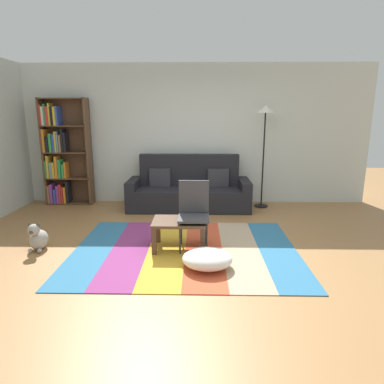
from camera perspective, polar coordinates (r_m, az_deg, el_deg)
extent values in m
plane|color=#9E7042|center=(4.49, 0.27, -9.78)|extent=(14.00, 14.00, 0.00)
cube|color=silver|center=(6.70, 0.63, 9.73)|extent=(6.80, 0.10, 2.70)
cube|color=teal|center=(4.68, -16.43, -9.34)|extent=(0.49, 2.24, 0.01)
cube|color=#843370|center=(4.56, -10.50, -9.62)|extent=(0.49, 2.24, 0.01)
cube|color=gold|center=(4.49, -4.30, -9.80)|extent=(0.49, 2.24, 0.01)
cube|color=#C64C2D|center=(4.47, 2.02, -9.87)|extent=(0.49, 2.24, 0.01)
cube|color=tan|center=(4.50, 8.32, -9.82)|extent=(0.49, 2.24, 0.01)
cube|color=teal|center=(4.59, 14.45, -9.67)|extent=(0.49, 2.24, 0.01)
cube|color=black|center=(6.29, -0.54, -1.12)|extent=(1.90, 0.80, 0.40)
cube|color=black|center=(6.48, -0.47, 3.83)|extent=(1.90, 0.20, 0.60)
cube|color=black|center=(6.38, -9.92, -0.36)|extent=(0.18, 0.80, 0.56)
cube|color=black|center=(6.32, 8.92, -0.45)|extent=(0.18, 0.80, 0.56)
cube|color=#333338|center=(6.42, -5.42, 2.42)|extent=(0.42, 0.19, 0.36)
cube|color=#333338|center=(6.39, 4.44, 2.38)|extent=(0.42, 0.19, 0.36)
cube|color=brown|center=(7.14, -23.82, 6.23)|extent=(0.04, 0.28, 2.05)
cube|color=brown|center=(6.82, -17.18, 6.49)|extent=(0.04, 0.28, 2.05)
cube|color=brown|center=(7.09, -20.18, 6.50)|extent=(0.90, 0.01, 2.05)
cube|color=brown|center=(7.14, -19.92, -1.68)|extent=(0.86, 0.28, 0.02)
cube|color=brown|center=(7.04, -20.24, 2.29)|extent=(0.86, 0.28, 0.02)
cube|color=brown|center=(6.97, -20.57, 6.36)|extent=(0.86, 0.28, 0.02)
cube|color=brown|center=(6.93, -20.91, 10.50)|extent=(0.86, 0.28, 0.02)
cube|color=brown|center=(6.93, -21.26, 14.65)|extent=(0.86, 0.28, 0.02)
cube|color=#8C6647|center=(7.22, -23.07, -0.31)|extent=(0.04, 0.18, 0.34)
cube|color=purple|center=(7.19, -22.70, -0.20)|extent=(0.05, 0.18, 0.38)
cube|color=#334CB2|center=(7.17, -22.21, -0.62)|extent=(0.05, 0.16, 0.27)
cube|color=purple|center=(7.17, -21.70, -0.26)|extent=(0.05, 0.23, 0.35)
cube|color=red|center=(7.12, -21.44, -0.22)|extent=(0.04, 0.17, 0.37)
cube|color=red|center=(7.11, -21.11, -0.42)|extent=(0.03, 0.17, 0.33)
cube|color=orange|center=(7.13, -20.61, -0.35)|extent=(0.04, 0.26, 0.32)
cube|color=black|center=(7.08, -20.29, 0.06)|extent=(0.04, 0.21, 0.44)
cube|color=green|center=(7.13, -23.48, 3.57)|extent=(0.03, 0.18, 0.33)
cube|color=gold|center=(7.13, -23.15, 4.02)|extent=(0.04, 0.23, 0.43)
cube|color=#668C99|center=(7.09, -22.78, 3.51)|extent=(0.04, 0.18, 0.31)
cube|color=gold|center=(7.07, -22.40, 3.49)|extent=(0.05, 0.18, 0.30)
cube|color=orange|center=(7.05, -21.97, 3.98)|extent=(0.05, 0.20, 0.42)
cube|color=green|center=(7.04, -21.46, 3.78)|extent=(0.05, 0.22, 0.36)
cube|color=green|center=(7.02, -20.97, 3.42)|extent=(0.04, 0.21, 0.27)
cube|color=orange|center=(6.99, -20.66, 3.60)|extent=(0.03, 0.19, 0.32)
cube|color=orange|center=(7.10, -23.70, 8.06)|extent=(0.04, 0.26, 0.43)
cube|color=black|center=(7.07, -23.22, 7.50)|extent=(0.05, 0.24, 0.29)
cube|color=green|center=(7.02, -22.86, 7.75)|extent=(0.05, 0.18, 0.35)
cube|color=#334CB2|center=(7.00, -22.39, 7.75)|extent=(0.04, 0.19, 0.35)
cube|color=gold|center=(6.98, -22.09, 7.96)|extent=(0.03, 0.19, 0.39)
cube|color=#668C99|center=(7.00, -21.69, 8.00)|extent=(0.03, 0.26, 0.39)
cube|color=#8C6647|center=(6.98, -21.34, 7.76)|extent=(0.04, 0.25, 0.33)
cube|color=black|center=(6.95, -21.04, 8.23)|extent=(0.03, 0.24, 0.44)
cube|color=black|center=(6.92, -20.71, 7.96)|extent=(0.04, 0.21, 0.38)
cube|color=red|center=(7.06, -24.22, 11.89)|extent=(0.03, 0.20, 0.38)
cube|color=silver|center=(7.03, -23.99, 11.76)|extent=(0.04, 0.16, 0.35)
cube|color=green|center=(7.04, -23.62, 12.00)|extent=(0.03, 0.22, 0.40)
cube|color=red|center=(6.99, -23.35, 11.84)|extent=(0.05, 0.16, 0.35)
cube|color=gold|center=(6.99, -22.99, 12.10)|extent=(0.03, 0.19, 0.41)
cube|color=black|center=(6.96, -22.67, 11.89)|extent=(0.04, 0.17, 0.35)
cube|color=gold|center=(6.98, -22.13, 11.92)|extent=(0.05, 0.26, 0.35)
cube|color=#334CB2|center=(6.96, -21.79, 12.00)|extent=(0.03, 0.25, 0.36)
cube|color=#513826|center=(4.39, -2.19, -5.07)|extent=(0.70, 0.50, 0.04)
cube|color=#513826|center=(4.29, -6.49, -8.34)|extent=(0.06, 0.06, 0.35)
cube|color=#513826|center=(4.26, 1.87, -8.45)|extent=(0.06, 0.06, 0.35)
cube|color=#513826|center=(4.68, -5.82, -6.46)|extent=(0.06, 0.06, 0.35)
cube|color=#513826|center=(4.65, 1.81, -6.54)|extent=(0.06, 0.06, 0.35)
ellipsoid|color=white|center=(3.95, 2.63, -11.33)|extent=(0.59, 0.52, 0.21)
ellipsoid|color=#9E998E|center=(4.90, -24.68, -7.41)|extent=(0.22, 0.30, 0.26)
sphere|color=#9E998E|center=(4.76, -25.42, -5.86)|extent=(0.15, 0.15, 0.15)
ellipsoid|color=#474440|center=(4.71, -25.73, -6.20)|extent=(0.06, 0.07, 0.05)
ellipsoid|color=#474440|center=(4.79, -25.94, -5.15)|extent=(0.05, 0.04, 0.08)
ellipsoid|color=#474440|center=(4.74, -24.81, -5.21)|extent=(0.05, 0.04, 0.08)
sphere|color=#9E998E|center=(4.85, -25.90, -9.01)|extent=(0.06, 0.06, 0.06)
sphere|color=#9E998E|center=(4.80, -24.61, -9.12)|extent=(0.06, 0.06, 0.06)
cylinder|color=black|center=(6.63, 11.70, -2.32)|extent=(0.26, 0.26, 0.02)
cylinder|color=black|center=(6.46, 12.06, 5.29)|extent=(0.03, 0.03, 1.75)
cone|color=white|center=(6.40, 12.48, 13.69)|extent=(0.32, 0.32, 0.14)
cube|color=black|center=(4.45, -0.89, -4.46)|extent=(0.10, 0.16, 0.02)
cube|color=#38383D|center=(4.34, 0.28, -4.43)|extent=(0.40, 0.40, 0.03)
cube|color=#38383D|center=(4.45, 0.32, -0.78)|extent=(0.40, 0.03, 0.44)
cylinder|color=#38383D|center=(4.26, -2.07, -8.03)|extent=(0.02, 0.02, 0.42)
cylinder|color=#38383D|center=(4.26, 2.55, -8.06)|extent=(0.02, 0.02, 0.42)
cylinder|color=#38383D|center=(4.58, -1.83, -6.49)|extent=(0.02, 0.02, 0.42)
cylinder|color=#38383D|center=(4.58, 2.45, -6.52)|extent=(0.02, 0.02, 0.42)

